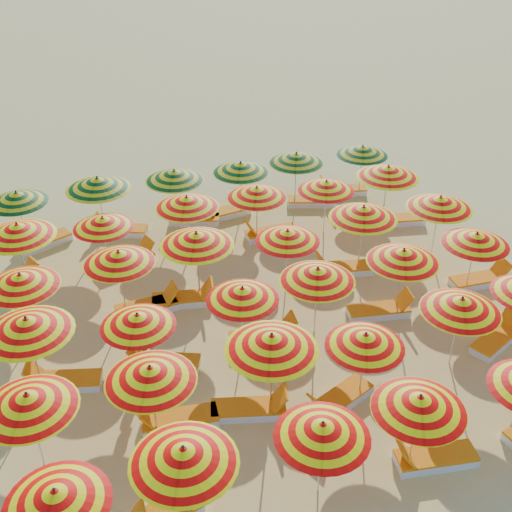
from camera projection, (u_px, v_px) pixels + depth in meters
name	position (u px, v px, depth m)	size (l,w,h in m)	color
ground	(262.00, 314.00, 17.81)	(120.00, 120.00, 0.00)	#D7BB5F
umbrella_0	(56.00, 497.00, 10.71)	(2.33, 2.33, 1.95)	silver
umbrella_1	(184.00, 455.00, 11.27)	(2.31, 2.31, 2.12)	silver
umbrella_2	(323.00, 430.00, 11.94)	(2.08, 2.08, 1.96)	silver
umbrella_3	(420.00, 403.00, 12.48)	(2.25, 2.25, 2.01)	silver
umbrella_6	(28.00, 401.00, 12.44)	(2.09, 2.09, 2.07)	silver
umbrella_7	(150.00, 374.00, 13.13)	(2.44, 2.44, 2.05)	silver
umbrella_8	(272.00, 342.00, 13.77)	(2.42, 2.42, 2.20)	silver
umbrella_9	(365.00, 340.00, 14.24)	(2.32, 2.32, 1.90)	silver
umbrella_10	(461.00, 305.00, 15.14)	(2.45, 2.45, 2.05)	silver
umbrella_12	(27.00, 326.00, 14.28)	(2.68, 2.68, 2.18)	silver
umbrella_13	(138.00, 320.00, 14.87)	(2.29, 2.29, 1.89)	silver
umbrella_14	(242.00, 294.00, 15.70)	(2.14, 2.14, 1.93)	silver
umbrella_15	(318.00, 275.00, 16.19)	(2.08, 2.08, 2.07)	silver
umbrella_16	(403.00, 256.00, 16.95)	(2.45, 2.45, 2.07)	silver
umbrella_17	(476.00, 239.00, 17.81)	(2.23, 2.23, 2.01)	silver
umbrella_18	(21.00, 280.00, 16.03)	(2.43, 2.43, 2.03)	silver
umbrella_19	(119.00, 257.00, 16.94)	(1.99, 1.99, 2.04)	silver
umbrella_20	(197.00, 239.00, 17.48)	(2.57, 2.57, 2.19)	silver
umbrella_21	(288.00, 236.00, 18.05)	(2.32, 2.32, 1.95)	silver
umbrella_22	(363.00, 212.00, 18.83)	(2.22, 2.22, 2.16)	silver
umbrella_23	(440.00, 203.00, 19.41)	(2.12, 2.12, 2.14)	silver
umbrella_24	(18.00, 230.00, 17.87)	(2.69, 2.69, 2.20)	silver
umbrella_25	(103.00, 222.00, 18.80)	(1.98, 1.98, 1.89)	silver
umbrella_26	(187.00, 202.00, 19.53)	(2.07, 2.07, 2.09)	silver
umbrella_27	(257.00, 192.00, 20.21)	(2.29, 2.29, 2.03)	silver
umbrella_28	(326.00, 186.00, 20.75)	(2.41, 2.41, 1.96)	silver
umbrella_29	(388.00, 172.00, 21.15)	(2.47, 2.47, 2.21)	silver
umbrella_30	(17.00, 197.00, 19.97)	(2.48, 2.48, 2.00)	silver
umbrella_31	(98.00, 183.00, 20.40)	(2.76, 2.76, 2.20)	silver
umbrella_32	(174.00, 175.00, 21.17)	(2.33, 2.33, 2.08)	silver
umbrella_33	(241.00, 167.00, 21.80)	(2.47, 2.47, 2.04)	silver
umbrella_34	(296.00, 158.00, 22.43)	(2.24, 2.24, 2.06)	silver
umbrella_35	(362.00, 151.00, 23.19)	(2.37, 2.37, 1.97)	silver
lounger_2	(434.00, 458.00, 13.36)	(1.81, 0.87, 0.69)	white
lounger_5	(178.00, 420.00, 14.26)	(1.79, 0.79, 0.69)	white
lounger_6	(250.00, 409.00, 14.55)	(1.83, 1.03, 0.69)	white
lounger_7	(339.00, 400.00, 14.78)	(1.82, 1.18, 0.69)	white
lounger_8	(497.00, 339.00, 16.66)	(1.82, 1.22, 0.69)	white
lounger_9	(63.00, 381.00, 15.32)	(1.83, 1.05, 0.69)	white
lounger_10	(163.00, 363.00, 15.87)	(1.82, 1.23, 0.69)	white
lounger_11	(264.00, 336.00, 16.74)	(1.79, 0.79, 0.69)	white
lounger_12	(380.00, 310.00, 17.69)	(1.81, 0.89, 0.69)	white
lounger_13	(480.00, 280.00, 18.96)	(1.77, 0.69, 0.69)	white
lounger_14	(148.00, 307.00, 17.84)	(1.75, 0.63, 0.69)	white
lounger_15	(184.00, 299.00, 18.14)	(1.81, 0.92, 0.69)	white
lounger_16	(343.00, 268.00, 19.48)	(1.82, 0.96, 0.69)	white
lounger_17	(12.00, 285.00, 18.74)	(1.82, 1.20, 0.69)	white
lounger_18	(128.00, 261.00, 19.84)	(1.83, 1.06, 0.69)	white
lounger_19	(270.00, 233.00, 21.31)	(1.74, 0.61, 0.69)	white
lounger_20	(398.00, 220.00, 22.07)	(1.82, 0.94, 0.69)	white
lounger_21	(43.00, 242.00, 20.81)	(1.82, 1.20, 0.69)	white
lounger_22	(120.00, 230.00, 21.48)	(1.82, 1.22, 0.69)	white
lounger_23	(193.00, 219.00, 22.10)	(1.83, 1.11, 0.69)	white
lounger_24	(225.00, 213.00, 22.52)	(1.80, 0.83, 0.69)	white
lounger_25	(313.00, 201.00, 23.27)	(1.83, 1.13, 0.69)	white
lounger_26	(342.00, 190.00, 24.02)	(1.82, 1.00, 0.69)	white
beachgoer_b	(151.00, 334.00, 15.94)	(0.69, 0.54, 1.41)	tan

